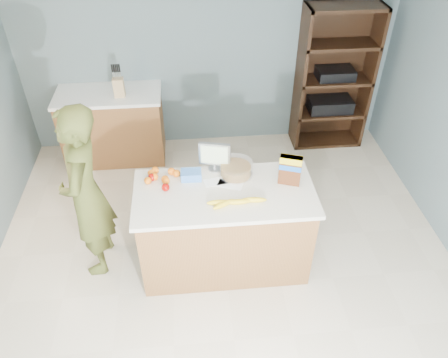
{
  "coord_description": "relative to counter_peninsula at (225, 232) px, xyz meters",
  "views": [
    {
      "loc": [
        -0.27,
        -2.52,
        3.33
      ],
      "look_at": [
        0.0,
        0.35,
        1.0
      ],
      "focal_mm": 35.0,
      "sensor_mm": 36.0,
      "label": 1
    }
  ],
  "objects": [
    {
      "name": "floor",
      "position": [
        0.0,
        -0.3,
        -0.42
      ],
      "size": [
        4.5,
        5.0,
        0.02
      ],
      "primitive_type": "cube",
      "color": "beige",
      "rests_on": "ground"
    },
    {
      "name": "walls",
      "position": [
        0.0,
        -0.3,
        1.24
      ],
      "size": [
        4.52,
        5.02,
        2.51
      ],
      "color": "slate",
      "rests_on": "ground"
    },
    {
      "name": "counter_peninsula",
      "position": [
        0.0,
        0.0,
        0.0
      ],
      "size": [
        1.56,
        0.76,
        0.9
      ],
      "color": "brown",
      "rests_on": "ground"
    },
    {
      "name": "back_cabinet",
      "position": [
        -1.2,
        1.9,
        0.04
      ],
      "size": [
        1.24,
        0.62,
        0.9
      ],
      "color": "brown",
      "rests_on": "ground"
    },
    {
      "name": "shelving_unit",
      "position": [
        1.55,
        2.05,
        0.45
      ],
      "size": [
        0.9,
        0.4,
        1.8
      ],
      "color": "black",
      "rests_on": "ground"
    },
    {
      "name": "person",
      "position": [
        -1.19,
        0.13,
        0.44
      ],
      "size": [
        0.41,
        0.62,
        1.7
      ],
      "primitive_type": "imported",
      "rotation": [
        0.0,
        0.0,
        -1.57
      ],
      "color": "#474C1E",
      "rests_on": "ground"
    },
    {
      "name": "knife_block",
      "position": [
        -1.04,
        1.81,
        0.6
      ],
      "size": [
        0.12,
        0.1,
        0.31
      ],
      "color": "tan",
      "rests_on": "back_cabinet"
    },
    {
      "name": "envelopes",
      "position": [
        -0.0,
        0.12,
        0.49
      ],
      "size": [
        0.35,
        0.22,
        0.0
      ],
      "color": "white",
      "rests_on": "counter_peninsula"
    },
    {
      "name": "bananas",
      "position": [
        0.06,
        -0.16,
        0.51
      ],
      "size": [
        0.5,
        0.14,
        0.05
      ],
      "color": "yellow",
      "rests_on": "counter_peninsula"
    },
    {
      "name": "apples",
      "position": [
        -0.56,
        0.14,
        0.52
      ],
      "size": [
        0.19,
        0.22,
        0.07
      ],
      "color": "#980703",
      "rests_on": "counter_peninsula"
    },
    {
      "name": "oranges",
      "position": [
        -0.55,
        0.24,
        0.52
      ],
      "size": [
        0.31,
        0.23,
        0.07
      ],
      "color": "orange",
      "rests_on": "counter_peninsula"
    },
    {
      "name": "blue_carton",
      "position": [
        -0.28,
        0.21,
        0.52
      ],
      "size": [
        0.18,
        0.12,
        0.08
      ],
      "primitive_type": "cube",
      "rotation": [
        0.0,
        0.0,
        -0.02
      ],
      "color": "blue",
      "rests_on": "counter_peninsula"
    },
    {
      "name": "salad_bowl",
      "position": [
        0.12,
        0.23,
        0.54
      ],
      "size": [
        0.3,
        0.3,
        0.13
      ],
      "color": "#267219",
      "rests_on": "counter_peninsula"
    },
    {
      "name": "tv",
      "position": [
        -0.06,
        0.32,
        0.64
      ],
      "size": [
        0.28,
        0.12,
        0.28
      ],
      "color": "silver",
      "rests_on": "counter_peninsula"
    },
    {
      "name": "cereal_box",
      "position": [
        0.57,
        0.06,
        0.65
      ],
      "size": [
        0.2,
        0.13,
        0.28
      ],
      "color": "#592B14",
      "rests_on": "counter_peninsula"
    }
  ]
}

